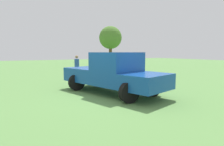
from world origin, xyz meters
The scene contains 4 objects.
ground_plane centered at (0.00, 0.00, 0.00)m, with size 80.00×80.00×0.00m, color #5B8C47.
pickup_truck centered at (-0.47, -0.40, 0.93)m, with size 3.09×5.38×1.81m.
person_bystander centered at (-0.72, -5.99, 0.89)m, with size 0.45×0.45×1.60m.
tree_back_left centered at (-9.63, -17.21, 3.82)m, with size 3.19×3.19×5.46m.
Camera 1 is at (3.70, 6.80, 1.81)m, focal length 30.84 mm.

